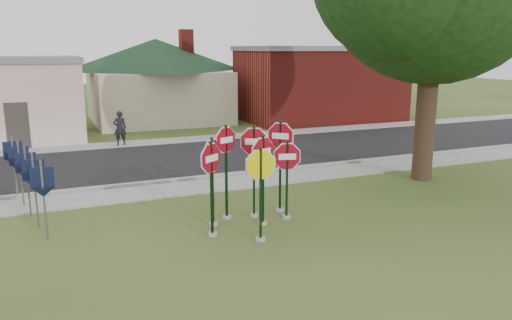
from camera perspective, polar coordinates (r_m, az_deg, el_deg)
name	(u,v)px	position (r m, az deg, el deg)	size (l,w,h in m)	color
ground	(274,244)	(12.15, 2.07, -9.58)	(120.00, 120.00, 0.00)	#304B1C
sidewalk_near	(205,186)	(17.02, -5.82, -2.99)	(60.00, 1.60, 0.06)	gray
road	(173,160)	(21.24, -9.45, 0.02)	(60.00, 7.00, 0.04)	black
sidewalk_far	(152,142)	(25.36, -11.78, 1.99)	(60.00, 1.60, 0.06)	gray
curb	(197,178)	(17.93, -6.78, -2.07)	(60.00, 0.20, 0.14)	gray
stop_sign_center	(263,168)	(12.98, 0.79, -0.89)	(1.01, 0.40, 2.52)	gray
stop_sign_yellow	(261,183)	(11.90, 0.53, -2.64)	(1.00, 0.24, 2.41)	gray
stop_sign_left	(211,176)	(12.24, -5.13, -1.81)	(0.87, 0.61, 2.52)	gray
stop_sign_right	(287,170)	(13.54, 3.56, -1.17)	(1.00, 0.30, 2.27)	gray
stop_sign_back_right	(254,159)	(13.61, -0.23, 0.16)	(0.97, 0.46, 2.66)	gray
stop_sign_back_left	(226,160)	(13.46, -3.44, 0.03)	(0.90, 0.41, 2.70)	gray
stop_sign_far_right	(280,153)	(14.07, 2.81, 0.77)	(0.77, 0.74, 2.73)	gray
stop_sign_far_left	(212,169)	(12.97, -5.03, -1.04)	(0.84, 0.75, 2.49)	gray
route_sign_row	(27,174)	(15.07, -24.72, -1.47)	(1.43, 4.63, 2.00)	#59595E
building_house	(156,64)	(32.90, -11.33, 10.73)	(11.60, 11.60, 6.20)	beige
building_brick	(320,83)	(33.31, 7.36, 8.75)	(10.20, 6.20, 4.75)	maroon
bg_tree_right	(379,37)	(45.04, 13.84, 13.52)	(5.60, 5.60, 8.40)	black
pedestrian	(120,128)	(24.71, -15.29, 3.54)	(0.60, 0.39, 1.65)	black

